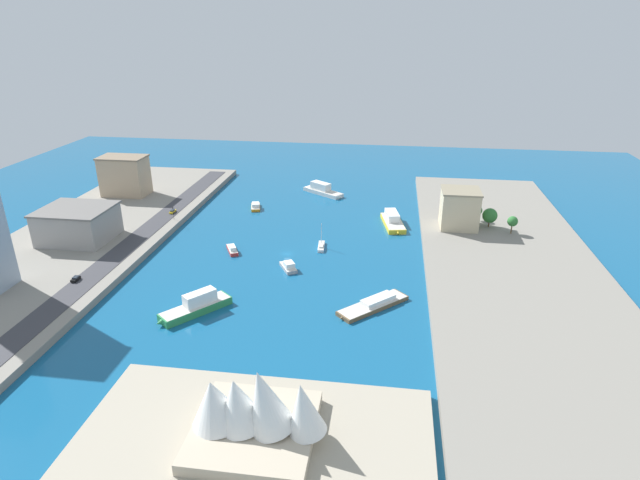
{
  "coord_description": "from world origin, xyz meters",
  "views": [
    {
      "loc": [
        -42.49,
        199.9,
        92.06
      ],
      "look_at": [
        -13.65,
        -4.92,
        5.18
      ],
      "focal_mm": 29.24,
      "sensor_mm": 36.0,
      "label": 1
    }
  ],
  "objects_px": {
    "apartment_midrise_tan": "(125,176)",
    "traffic_light_waterfront": "(173,211)",
    "sailboat_small_white": "(321,246)",
    "opera_landmark": "(252,410)",
    "taxi_yellow_cab": "(173,211)",
    "ferry_yellow_fast": "(393,221)",
    "water_taxi_orange": "(256,206)",
    "tugboat_red": "(232,249)",
    "yacht_sleek_gray": "(288,266)",
    "suv_black": "(76,279)",
    "barge_flat_brown": "(374,304)",
    "ferry_white_commuter": "(322,190)",
    "carpark_squat_concrete": "(78,224)",
    "ferry_green_doubledeck": "(196,306)",
    "office_block_beige": "(459,208)"
  },
  "relations": [
    {
      "from": "ferry_yellow_fast",
      "to": "tugboat_red",
      "type": "bearing_deg",
      "value": 31.92
    },
    {
      "from": "traffic_light_waterfront",
      "to": "ferry_white_commuter",
      "type": "bearing_deg",
      "value": -137.49
    },
    {
      "from": "yacht_sleek_gray",
      "to": "opera_landmark",
      "type": "relative_size",
      "value": 0.35
    },
    {
      "from": "sailboat_small_white",
      "to": "opera_landmark",
      "type": "bearing_deg",
      "value": 89.9
    },
    {
      "from": "yacht_sleek_gray",
      "to": "ferry_white_commuter",
      "type": "bearing_deg",
      "value": -89.97
    },
    {
      "from": "yacht_sleek_gray",
      "to": "tugboat_red",
      "type": "height_order",
      "value": "yacht_sleek_gray"
    },
    {
      "from": "yacht_sleek_gray",
      "to": "suv_black",
      "type": "height_order",
      "value": "suv_black"
    },
    {
      "from": "sailboat_small_white",
      "to": "opera_landmark",
      "type": "relative_size",
      "value": 0.36
    },
    {
      "from": "apartment_midrise_tan",
      "to": "traffic_light_waterfront",
      "type": "xyz_separation_m",
      "value": [
        -41.74,
        34.65,
        -6.47
      ]
    },
    {
      "from": "office_block_beige",
      "to": "apartment_midrise_tan",
      "type": "distance_m",
      "value": 179.93
    },
    {
      "from": "ferry_white_commuter",
      "to": "barge_flat_brown",
      "type": "xyz_separation_m",
      "value": [
        -35.51,
        126.17,
        -1.23
      ]
    },
    {
      "from": "taxi_yellow_cab",
      "to": "suv_black",
      "type": "bearing_deg",
      "value": 85.45
    },
    {
      "from": "ferry_yellow_fast",
      "to": "water_taxi_orange",
      "type": "xyz_separation_m",
      "value": [
        72.61,
        -13.76,
        -0.88
      ]
    },
    {
      "from": "ferry_green_doubledeck",
      "to": "barge_flat_brown",
      "type": "distance_m",
      "value": 61.33
    },
    {
      "from": "ferry_yellow_fast",
      "to": "opera_landmark",
      "type": "bearing_deg",
      "value": 78.27
    },
    {
      "from": "apartment_midrise_tan",
      "to": "taxi_yellow_cab",
      "type": "xyz_separation_m",
      "value": [
        -37.45,
        25.9,
        -9.88
      ]
    },
    {
      "from": "water_taxi_orange",
      "to": "carpark_squat_concrete",
      "type": "xyz_separation_m",
      "value": [
        64.67,
        58.55,
        8.85
      ]
    },
    {
      "from": "suv_black",
      "to": "ferry_yellow_fast",
      "type": "bearing_deg",
      "value": -144.6
    },
    {
      "from": "tugboat_red",
      "to": "yacht_sleek_gray",
      "type": "bearing_deg",
      "value": 153.39
    },
    {
      "from": "carpark_squat_concrete",
      "to": "opera_landmark",
      "type": "relative_size",
      "value": 0.9
    },
    {
      "from": "ferry_white_commuter",
      "to": "water_taxi_orange",
      "type": "bearing_deg",
      "value": 44.18
    },
    {
      "from": "yacht_sleek_gray",
      "to": "water_taxi_orange",
      "type": "height_order",
      "value": "yacht_sleek_gray"
    },
    {
      "from": "yacht_sleek_gray",
      "to": "traffic_light_waterfront",
      "type": "distance_m",
      "value": 77.37
    },
    {
      "from": "ferry_yellow_fast",
      "to": "apartment_midrise_tan",
      "type": "height_order",
      "value": "apartment_midrise_tan"
    },
    {
      "from": "barge_flat_brown",
      "to": "sailboat_small_white",
      "type": "bearing_deg",
      "value": -62.38
    },
    {
      "from": "ferry_yellow_fast",
      "to": "office_block_beige",
      "type": "distance_m",
      "value": 32.4
    },
    {
      "from": "ferry_yellow_fast",
      "to": "taxi_yellow_cab",
      "type": "xyz_separation_m",
      "value": [
        110.29,
        6.34,
        1.57
      ]
    },
    {
      "from": "barge_flat_brown",
      "to": "opera_landmark",
      "type": "height_order",
      "value": "opera_landmark"
    },
    {
      "from": "office_block_beige",
      "to": "apartment_midrise_tan",
      "type": "height_order",
      "value": "apartment_midrise_tan"
    },
    {
      "from": "ferry_yellow_fast",
      "to": "suv_black",
      "type": "height_order",
      "value": "ferry_yellow_fast"
    },
    {
      "from": "ferry_yellow_fast",
      "to": "taxi_yellow_cab",
      "type": "height_order",
      "value": "ferry_yellow_fast"
    },
    {
      "from": "sailboat_small_white",
      "to": "apartment_midrise_tan",
      "type": "bearing_deg",
      "value": -24.24
    },
    {
      "from": "sailboat_small_white",
      "to": "taxi_yellow_cab",
      "type": "bearing_deg",
      "value": -18.6
    },
    {
      "from": "suv_black",
      "to": "office_block_beige",
      "type": "bearing_deg",
      "value": -152.3
    },
    {
      "from": "water_taxi_orange",
      "to": "opera_landmark",
      "type": "relative_size",
      "value": 0.39
    },
    {
      "from": "carpark_squat_concrete",
      "to": "water_taxi_orange",
      "type": "bearing_deg",
      "value": -137.84
    },
    {
      "from": "tugboat_red",
      "to": "traffic_light_waterfront",
      "type": "bearing_deg",
      "value": -36.19
    },
    {
      "from": "tugboat_red",
      "to": "apartment_midrise_tan",
      "type": "xyz_separation_m",
      "value": [
        79.34,
        -62.17,
        12.44
      ]
    },
    {
      "from": "water_taxi_orange",
      "to": "suv_black",
      "type": "xyz_separation_m",
      "value": [
        43.75,
        96.45,
        2.45
      ]
    },
    {
      "from": "ferry_green_doubledeck",
      "to": "office_block_beige",
      "type": "xyz_separation_m",
      "value": [
        -95.92,
        -87.91,
        9.39
      ]
    },
    {
      "from": "ferry_green_doubledeck",
      "to": "tugboat_red",
      "type": "xyz_separation_m",
      "value": [
        2.88,
        -50.94,
        -1.28
      ]
    },
    {
      "from": "tugboat_red",
      "to": "carpark_squat_concrete",
      "type": "bearing_deg",
      "value": 1.82
    },
    {
      "from": "barge_flat_brown",
      "to": "carpark_squat_concrete",
      "type": "height_order",
      "value": "carpark_squat_concrete"
    },
    {
      "from": "office_block_beige",
      "to": "yacht_sleek_gray",
      "type": "bearing_deg",
      "value": 35.48
    },
    {
      "from": "ferry_green_doubledeck",
      "to": "sailboat_small_white",
      "type": "distance_m",
      "value": 69.75
    },
    {
      "from": "ferry_white_commuter",
      "to": "office_block_beige",
      "type": "distance_m",
      "value": 87.72
    },
    {
      "from": "tugboat_red",
      "to": "ferry_white_commuter",
      "type": "bearing_deg",
      "value": -107.51
    },
    {
      "from": "sailboat_small_white",
      "to": "suv_black",
      "type": "xyz_separation_m",
      "value": [
        85.61,
        49.58,
        2.86
      ]
    },
    {
      "from": "taxi_yellow_cab",
      "to": "opera_landmark",
      "type": "xyz_separation_m",
      "value": [
        -79.34,
        142.75,
        5.54
      ]
    },
    {
      "from": "ferry_white_commuter",
      "to": "sailboat_small_white",
      "type": "relative_size",
      "value": 2.09
    }
  ]
}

